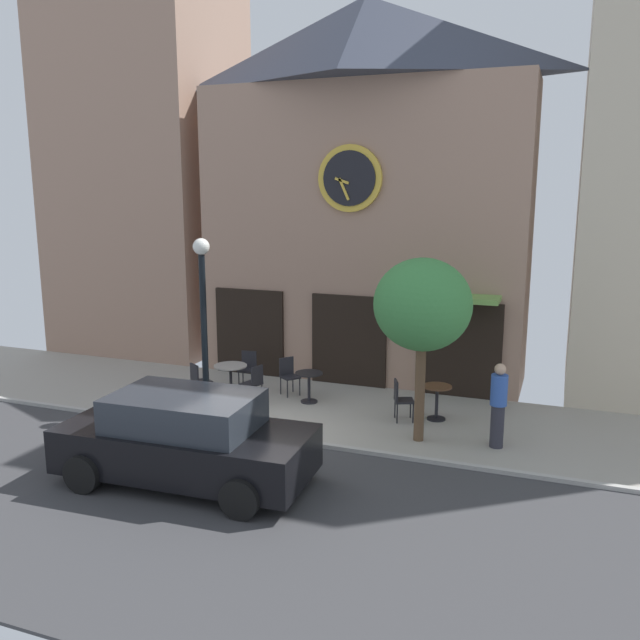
% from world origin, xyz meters
% --- Properties ---
extents(ground_plane, '(28.06, 10.41, 0.13)m').
position_xyz_m(ground_plane, '(0.00, -0.98, -0.02)').
color(ground_plane, '#9E998E').
extents(clock_building, '(8.36, 3.44, 9.54)m').
position_xyz_m(clock_building, '(0.70, 5.30, 4.94)').
color(clock_building, '#9E7A66').
rests_on(clock_building, ground_plane).
extents(neighbor_building_left, '(5.09, 4.28, 13.24)m').
position_xyz_m(neighbor_building_left, '(-6.58, 6.35, 6.62)').
color(neighbor_building_left, '#9E7A66').
rests_on(neighbor_building_left, ground_plane).
extents(street_lamp, '(0.36, 0.36, 3.88)m').
position_xyz_m(street_lamp, '(-1.62, 1.03, 1.97)').
color(street_lamp, black).
rests_on(street_lamp, ground_plane).
extents(street_tree, '(1.90, 1.71, 3.64)m').
position_xyz_m(street_tree, '(3.19, 1.04, 2.72)').
color(street_tree, brown).
rests_on(street_tree, ground_plane).
extents(cafe_table_center, '(0.80, 0.80, 0.76)m').
position_xyz_m(cafe_table_center, '(-1.67, 2.27, 0.57)').
color(cafe_table_center, black).
rests_on(cafe_table_center, ground_plane).
extents(cafe_table_leftmost, '(0.64, 0.64, 0.72)m').
position_xyz_m(cafe_table_leftmost, '(0.28, 2.48, 0.48)').
color(cafe_table_leftmost, black).
rests_on(cafe_table_leftmost, ground_plane).
extents(cafe_table_center_right, '(0.63, 0.63, 0.76)m').
position_xyz_m(cafe_table_center_right, '(3.29, 2.36, 0.51)').
color(cafe_table_center_right, black).
rests_on(cafe_table_center_right, ground_plane).
extents(cafe_chair_under_awning, '(0.52, 0.52, 0.90)m').
position_xyz_m(cafe_chair_under_awning, '(2.57, 2.01, 0.53)').
color(cafe_chair_under_awning, black).
rests_on(cafe_chair_under_awning, ground_plane).
extents(cafe_chair_right_end, '(0.55, 0.55, 0.90)m').
position_xyz_m(cafe_chair_right_end, '(-2.20, 1.67, 0.53)').
color(cafe_chair_right_end, black).
rests_on(cafe_chair_right_end, ground_plane).
extents(cafe_chair_by_entrance, '(0.49, 0.49, 0.90)m').
position_xyz_m(cafe_chair_by_entrance, '(-0.90, 1.97, 0.53)').
color(cafe_chair_by_entrance, black).
rests_on(cafe_chair_by_entrance, ground_plane).
extents(cafe_chair_mid_row, '(0.56, 0.56, 0.90)m').
position_xyz_m(cafe_chair_mid_row, '(-0.42, 2.88, 0.53)').
color(cafe_chair_mid_row, black).
rests_on(cafe_chair_mid_row, ground_plane).
extents(cafe_chair_outer, '(0.46, 0.46, 0.90)m').
position_xyz_m(cafe_chair_outer, '(-1.61, 3.09, 0.53)').
color(cafe_chair_outer, black).
rests_on(cafe_chair_outer, ground_plane).
extents(pedestrian_blue, '(0.42, 0.42, 1.67)m').
position_xyz_m(pedestrian_blue, '(4.68, 1.23, 0.86)').
color(pedestrian_blue, '#2D2D38').
rests_on(pedestrian_blue, ground_plane).
extents(parked_car_black, '(4.38, 2.17, 1.55)m').
position_xyz_m(parked_car_black, '(-0.12, -2.20, 0.76)').
color(parked_car_black, black).
rests_on(parked_car_black, ground_plane).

